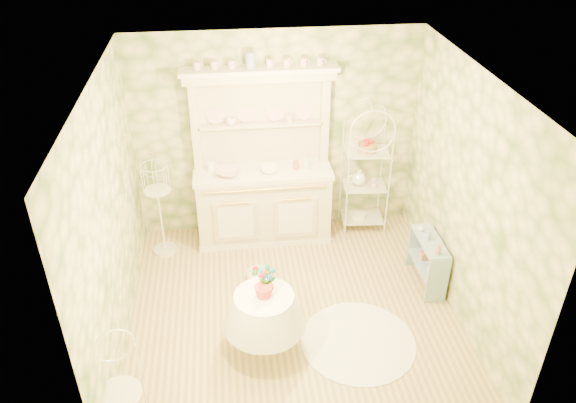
{
  "coord_description": "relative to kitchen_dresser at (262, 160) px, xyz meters",
  "views": [
    {
      "loc": [
        -0.62,
        -4.71,
        4.37
      ],
      "look_at": [
        0.0,
        0.5,
        1.15
      ],
      "focal_mm": 35.0,
      "sensor_mm": 36.0,
      "label": 1
    }
  ],
  "objects": [
    {
      "name": "ceiling",
      "position": [
        0.2,
        -1.52,
        1.56
      ],
      "size": [
        3.6,
        3.6,
        0.0
      ],
      "primitive_type": "plane",
      "color": "white",
      "rests_on": "floor"
    },
    {
      "name": "bakers_rack",
      "position": [
        1.35,
        0.08,
        -0.31
      ],
      "size": [
        0.55,
        0.42,
        1.68
      ],
      "primitive_type": "cube",
      "rotation": [
        0.0,
        0.0,
        -0.09
      ],
      "color": "white",
      "rests_on": "floor"
    },
    {
      "name": "potted_geranium",
      "position": [
        -0.12,
        -2.01,
        -0.29
      ],
      "size": [
        0.18,
        0.13,
        0.33
      ],
      "primitive_type": "imported",
      "rotation": [
        0.0,
        0.0,
        0.07
      ],
      "color": "#3F7238",
      "rests_on": "round_table"
    },
    {
      "name": "wall_front",
      "position": [
        0.2,
        -3.32,
        0.21
      ],
      "size": [
        3.6,
        3.6,
        0.0
      ],
      "primitive_type": "plane",
      "color": "beige",
      "rests_on": "floor"
    },
    {
      "name": "wall_left",
      "position": [
        -1.6,
        -1.52,
        0.21
      ],
      "size": [
        3.6,
        3.6,
        0.0
      ],
      "primitive_type": "plane",
      "color": "beige",
      "rests_on": "floor"
    },
    {
      "name": "round_table",
      "position": [
        -0.16,
        -2.04,
        -0.79
      ],
      "size": [
        0.65,
        0.65,
        0.71
      ],
      "primitive_type": "cylinder",
      "rotation": [
        0.0,
        0.0,
        -0.0
      ],
      "color": "white",
      "rests_on": "floor"
    },
    {
      "name": "cup_right",
      "position": [
        0.36,
        0.15,
        0.47
      ],
      "size": [
        0.14,
        0.14,
        0.1
      ],
      "primitive_type": "imported",
      "rotation": [
        0.0,
        0.0,
        -0.34
      ],
      "color": "white",
      "rests_on": "kitchen_dresser"
    },
    {
      "name": "side_shelf",
      "position": [
        1.83,
        -1.2,
        -0.84
      ],
      "size": [
        0.28,
        0.72,
        0.61
      ],
      "primitive_type": "cube",
      "rotation": [
        0.0,
        0.0,
        0.02
      ],
      "color": "#83A1B8",
      "rests_on": "floor"
    },
    {
      "name": "floor_basket",
      "position": [
        -0.14,
        -1.03,
        -1.03
      ],
      "size": [
        0.47,
        0.47,
        0.23
      ],
      "primitive_type": "cylinder",
      "rotation": [
        0.0,
        0.0,
        0.37
      ],
      "color": "tan",
      "rests_on": "floor"
    },
    {
      "name": "bowl_white",
      "position": [
        0.08,
        -0.05,
        -0.13
      ],
      "size": [
        0.29,
        0.29,
        0.07
      ],
      "primitive_type": "imported",
      "rotation": [
        0.0,
        0.0,
        -0.32
      ],
      "color": "white",
      "rests_on": "kitchen_dresser"
    },
    {
      "name": "floor",
      "position": [
        0.2,
        -1.52,
        -1.15
      ],
      "size": [
        3.6,
        3.6,
        0.0
      ],
      "primitive_type": "plane",
      "color": "tan",
      "rests_on": "ground"
    },
    {
      "name": "wall_right",
      "position": [
        2.0,
        -1.52,
        0.21
      ],
      "size": [
        3.6,
        3.6,
        0.0
      ],
      "primitive_type": "plane",
      "color": "beige",
      "rests_on": "floor"
    },
    {
      "name": "lace_rug",
      "position": [
        0.82,
        -2.07,
        -1.14
      ],
      "size": [
        1.53,
        1.53,
        0.01
      ],
      "primitive_type": "cylinder",
      "rotation": [
        0.0,
        0.0,
        0.31
      ],
      "color": "white",
      "rests_on": "floor"
    },
    {
      "name": "bottle_glass",
      "position": [
        1.78,
        -1.0,
        -0.5
      ],
      "size": [
        0.08,
        0.08,
        0.08
      ],
      "primitive_type": "imported",
      "rotation": [
        0.0,
        0.0,
        -0.22
      ],
      "color": "silver",
      "rests_on": "side_shelf"
    },
    {
      "name": "cup_left",
      "position": [
        -0.36,
        0.16,
        0.47
      ],
      "size": [
        0.14,
        0.14,
        0.09
      ],
      "primitive_type": "imported",
      "rotation": [
        0.0,
        0.0,
        0.32
      ],
      "color": "white",
      "rests_on": "kitchen_dresser"
    },
    {
      "name": "bottle_amber",
      "position": [
        1.83,
        -1.46,
        -0.46
      ],
      "size": [
        0.08,
        0.08,
        0.15
      ],
      "primitive_type": "imported",
      "rotation": [
        0.0,
        0.0,
        0.43
      ],
      "color": "#B66345",
      "rests_on": "side_shelf"
    },
    {
      "name": "bottle_blue",
      "position": [
        1.81,
        -1.17,
        -0.49
      ],
      "size": [
        0.07,
        0.07,
        0.12
      ],
      "primitive_type": "imported",
      "rotation": [
        0.0,
        0.0,
        0.39
      ],
      "color": "#8699BD",
      "rests_on": "side_shelf"
    },
    {
      "name": "bowl_floral",
      "position": [
        -0.43,
        -0.08,
        -0.13
      ],
      "size": [
        0.37,
        0.37,
        0.07
      ],
      "primitive_type": "imported",
      "rotation": [
        0.0,
        0.0,
        -0.37
      ],
      "color": "white",
      "rests_on": "kitchen_dresser"
    },
    {
      "name": "kitchen_dresser",
      "position": [
        0.0,
        0.0,
        0.0
      ],
      "size": [
        1.87,
        0.61,
        2.29
      ],
      "primitive_type": "cube",
      "color": "beige",
      "rests_on": "floor"
    },
    {
      "name": "wall_back",
      "position": [
        0.2,
        0.28,
        0.21
      ],
      "size": [
        3.6,
        3.6,
        0.0
      ],
      "primitive_type": "plane",
      "color": "beige",
      "rests_on": "floor"
    },
    {
      "name": "birdcage_stand",
      "position": [
        -1.31,
        -0.18,
        -0.43
      ],
      "size": [
        0.35,
        0.35,
        1.43
      ],
      "primitive_type": "cube",
      "rotation": [
        0.0,
        0.0,
        -0.05
      ],
      "color": "white",
      "rests_on": "floor"
    },
    {
      "name": "cafe_chair",
      "position": [
        -1.48,
        -2.85,
        -0.65
      ],
      "size": [
        0.56,
        0.56,
        0.98
      ],
      "primitive_type": "cube",
      "rotation": [
        0.0,
        0.0,
        0.32
      ],
      "color": "white",
      "rests_on": "floor"
    }
  ]
}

